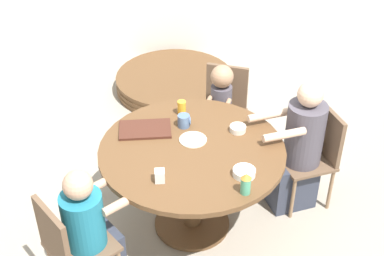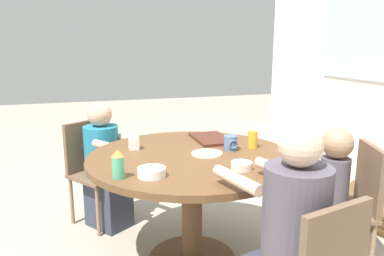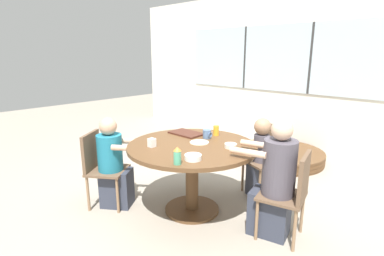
# 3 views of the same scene
# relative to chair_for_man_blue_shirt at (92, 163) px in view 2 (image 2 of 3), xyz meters

# --- Properties ---
(dining_table) EXTENTS (1.36, 1.36, 0.77)m
(dining_table) POSITION_rel_chair_for_man_blue_shirt_xyz_m (0.86, 0.61, 0.11)
(dining_table) COLOR brown
(dining_table) RESTS_ON ground_plane
(chair_for_man_blue_shirt) EXTENTS (0.56, 0.56, 0.85)m
(chair_for_man_blue_shirt) POSITION_rel_chair_for_man_blue_shirt_xyz_m (0.00, 0.00, 0.00)
(chair_for_man_blue_shirt) COLOR brown
(chair_for_man_blue_shirt) RESTS_ON ground_plane
(chair_for_toddler) EXTENTS (0.52, 0.52, 0.85)m
(chair_for_toddler) POSITION_rel_chair_for_man_blue_shirt_xyz_m (1.23, 1.60, 0.00)
(chair_for_toddler) COLOR brown
(chair_for_toddler) RESTS_ON ground_plane
(person_woman_green_shirt) EXTENTS (0.60, 0.42, 1.15)m
(person_woman_green_shirt) POSITION_rel_chair_for_man_blue_shirt_xyz_m (1.72, 0.82, 0.01)
(person_woman_green_shirt) COLOR #333847
(person_woman_green_shirt) RESTS_ON ground_plane
(person_man_blue_shirt) EXTENTS (0.57, 0.52, 1.03)m
(person_man_blue_shirt) POSITION_rel_chair_for_man_blue_shirt_xyz_m (0.13, 0.10, -0.03)
(person_man_blue_shirt) COLOR #333847
(person_man_blue_shirt) RESTS_ON ground_plane
(person_toddler) EXTENTS (0.29, 0.38, 0.96)m
(person_toddler) POSITION_rel_chair_for_man_blue_shirt_xyz_m (1.18, 1.46, -0.02)
(person_toddler) COLOR #333847
(person_toddler) RESTS_ON ground_plane
(food_tray_dark) EXTENTS (0.39, 0.25, 0.02)m
(food_tray_dark) POSITION_rel_chair_for_man_blue_shirt_xyz_m (0.52, 0.87, 0.27)
(food_tray_dark) COLOR #472319
(food_tray_dark) RESTS_ON dining_table
(coffee_mug) EXTENTS (0.10, 0.09, 0.10)m
(coffee_mug) POSITION_rel_chair_for_man_blue_shirt_xyz_m (0.82, 0.90, 0.31)
(coffee_mug) COLOR slate
(coffee_mug) RESTS_ON dining_table
(sippy_cup) EXTENTS (0.07, 0.07, 0.16)m
(sippy_cup) POSITION_rel_chair_for_man_blue_shirt_xyz_m (1.16, 0.11, 0.34)
(sippy_cup) COLOR #4CA57F
(sippy_cup) RESTS_ON dining_table
(juice_glass) EXTENTS (0.07, 0.07, 0.12)m
(juice_glass) POSITION_rel_chair_for_man_blue_shirt_xyz_m (0.81, 1.07, 0.32)
(juice_glass) COLOR gold
(juice_glass) RESTS_ON dining_table
(milk_carton_small) EXTENTS (0.07, 0.07, 0.09)m
(milk_carton_small) POSITION_rel_chair_for_man_blue_shirt_xyz_m (0.62, 0.27, 0.31)
(milk_carton_small) COLOR silver
(milk_carton_small) RESTS_ON dining_table
(bowl_white_shallow) EXTENTS (0.12, 0.12, 0.04)m
(bowl_white_shallow) POSITION_rel_chair_for_man_blue_shirt_xyz_m (1.22, 0.80, 0.29)
(bowl_white_shallow) COLOR silver
(bowl_white_shallow) RESTS_ON dining_table
(bowl_cereal) EXTENTS (0.15, 0.15, 0.05)m
(bowl_cereal) POSITION_rel_chair_for_man_blue_shirt_xyz_m (1.19, 0.28, 0.29)
(bowl_cereal) COLOR white
(bowl_cereal) RESTS_ON dining_table
(plate_tortillas) EXTENTS (0.20, 0.20, 0.01)m
(plate_tortillas) POSITION_rel_chair_for_man_blue_shirt_xyz_m (0.87, 0.71, 0.27)
(plate_tortillas) COLOR beige
(plate_tortillas) RESTS_ON dining_table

